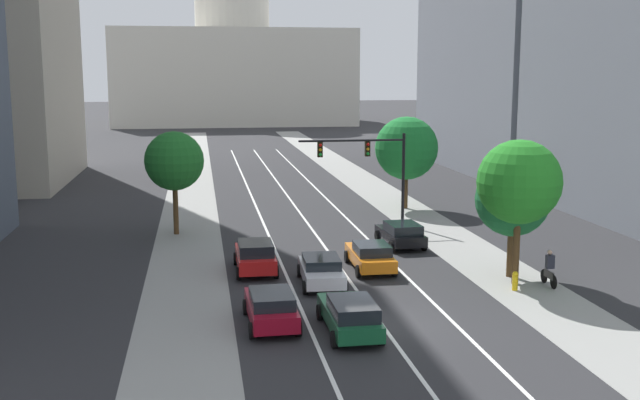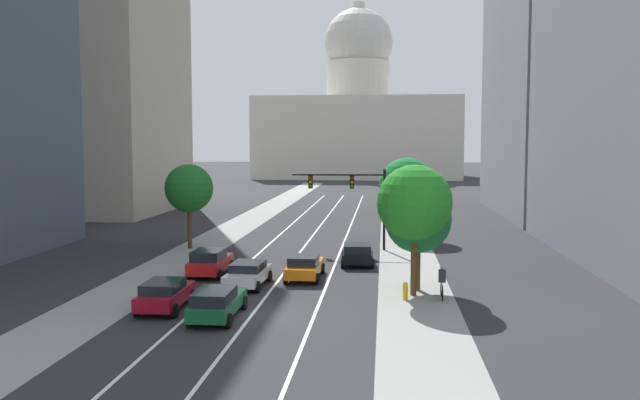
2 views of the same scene
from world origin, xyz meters
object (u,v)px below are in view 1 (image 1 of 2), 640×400
Objects in this scene: capitol_building at (233,58)px; car_black at (401,234)px; street_tree_mid_right at (406,148)px; street_tree_near_right at (519,182)px; street_tree_mid_left at (174,161)px; car_green at (350,315)px; car_white at (321,270)px; car_crimson at (271,307)px; car_orange at (370,256)px; street_tree_far_right at (512,199)px; cyclist at (549,268)px; car_red at (255,256)px; fire_hydrant at (515,281)px; traffic_signal_mast at (370,160)px.

car_black is at bearing -87.75° from capitol_building.
street_tree_mid_right is 20.56m from street_tree_near_right.
car_black is at bearing -22.98° from street_tree_mid_left.
street_tree_mid_right is (9.40, 26.18, 3.68)m from car_green.
car_crimson is (-2.90, -5.50, 0.04)m from car_white.
street_tree_mid_right is at bearing 21.77° from street_tree_mid_left.
capitol_building reaches higher than car_green.
capitol_building is 119.77m from street_tree_near_right.
car_orange is (2.90, 9.26, -0.02)m from car_green.
street_tree_far_right is 1.66m from street_tree_near_right.
car_orange is 2.66× the size of cyclist.
fire_hydrant is at bearing -113.95° from car_red.
street_tree_near_right is (7.65, -119.28, -7.78)m from capitol_building.
street_tree_near_right reaches higher than car_crimson.
fire_hydrant is at bearing -102.64° from car_white.
street_tree_far_right is at bearing -37.68° from street_tree_mid_left.
street_tree_mid_left is at bearing 142.32° from street_tree_far_right.
car_red is 13.76m from traffic_signal_mast.
street_tree_near_right is at bearing -101.54° from street_tree_far_right.
fire_hydrant is (7.20, -120.34, -12.20)m from capitol_building.
traffic_signal_mast reaches higher than car_black.
cyclist is 0.30× the size of street_tree_far_right.
street_tree_mid_right is at bearing -36.58° from car_red.
street_tree_mid_right is at bearing -20.31° from car_orange.
street_tree_mid_left is (-8.52, -105.30, -8.11)m from capitol_building.
traffic_signal_mast is 1.03× the size of street_tree_mid_right.
car_white is at bearing -134.07° from car_red.
car_black is 0.63× the size of street_tree_near_right.
street_tree_mid_right reaches higher than car_orange.
street_tree_near_right reaches higher than car_white.
street_tree_mid_right is (0.03, 19.28, 0.60)m from street_tree_far_right.
traffic_signal_mast is (-0.49, 6.07, 3.60)m from car_black.
car_crimson is 11.97m from fire_hydrant.
fire_hydrant is at bearing 104.83° from cyclist.
street_tree_mid_right is at bearing -23.40° from car_white.
car_red is 4.86× the size of fire_hydrant.
street_tree_mid_right is at bearing 89.18° from street_tree_near_right.
cyclist is (1.88, 0.46, 0.39)m from fire_hydrant.
fire_hydrant is 1.97m from cyclist.
car_crimson is 27.88m from street_tree_mid_right.
street_tree_near_right reaches higher than street_tree_mid_right.
car_orange is at bearing 146.42° from car_black.
street_tree_mid_left reaches higher than cyclist.
car_white is 2.59× the size of cyclist.
traffic_signal_mast is 15.07m from street_tree_near_right.
street_tree_far_right is at bearing -66.94° from car_crimson.
car_red is 13.33m from street_tree_near_right.
car_green is at bearing 116.50° from cyclist.
street_tree_mid_right reaches higher than car_red.
car_red is at bearing 161.00° from street_tree_near_right.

